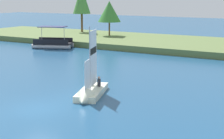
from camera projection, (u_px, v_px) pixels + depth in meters
name	position (u px, v px, depth m)	size (l,w,h in m)	color
ground_plane	(39.00, 109.00, 23.58)	(200.00, 200.00, 0.00)	navy
shore_bank	(200.00, 45.00, 50.33)	(80.00, 15.59, 0.79)	#5B703D
shoreline_tree_left	(82.00, 0.00, 63.87)	(3.02, 3.02, 7.93)	brown
shoreline_tree_midleft	(109.00, 11.00, 58.17)	(3.57, 3.57, 5.37)	brown
sailboat	(89.00, 93.00, 26.04)	(3.16, 5.28, 5.43)	silver
pontoon_boat	(53.00, 43.00, 50.70)	(5.80, 4.30, 2.92)	#B2B2B7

